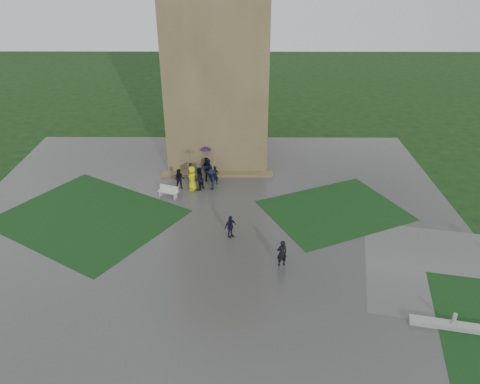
{
  "coord_description": "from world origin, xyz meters",
  "views": [
    {
      "loc": [
        2.05,
        -23.35,
        16.53
      ],
      "look_at": [
        1.88,
        5.52,
        1.2
      ],
      "focal_mm": 35.0,
      "sensor_mm": 36.0,
      "label": 1
    }
  ],
  "objects_px": {
    "pedestrian_near": "(282,253)",
    "bench": "(168,191)",
    "tower": "(217,51)",
    "pedestrian_mid": "(230,226)"
  },
  "relations": [
    {
      "from": "pedestrian_near",
      "to": "tower",
      "type": "bearing_deg",
      "value": -92.2
    },
    {
      "from": "pedestrian_near",
      "to": "bench",
      "type": "bearing_deg",
      "value": -63.96
    },
    {
      "from": "pedestrian_mid",
      "to": "bench",
      "type": "bearing_deg",
      "value": 90.72
    },
    {
      "from": "tower",
      "to": "pedestrian_near",
      "type": "xyz_separation_m",
      "value": [
        4.32,
        -16.31,
        -8.14
      ]
    },
    {
      "from": "tower",
      "to": "pedestrian_mid",
      "type": "distance_m",
      "value": 15.72
    },
    {
      "from": "bench",
      "to": "pedestrian_mid",
      "type": "height_order",
      "value": "pedestrian_mid"
    },
    {
      "from": "pedestrian_mid",
      "to": "pedestrian_near",
      "type": "bearing_deg",
      "value": -85.21
    },
    {
      "from": "tower",
      "to": "bench",
      "type": "distance_m",
      "value": 12.21
    },
    {
      "from": "bench",
      "to": "pedestrian_near",
      "type": "distance_m",
      "value": 11.32
    },
    {
      "from": "bench",
      "to": "pedestrian_near",
      "type": "bearing_deg",
      "value": -26.75
    }
  ]
}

